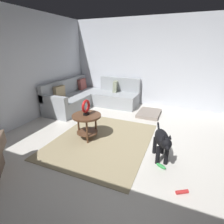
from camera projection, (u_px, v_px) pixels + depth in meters
ground_plane at (132, 153)px, 3.27m from camera, size 6.00×6.00×0.10m
wall_back at (8, 71)px, 3.84m from camera, size 6.00×0.12×2.70m
wall_right at (161, 64)px, 5.30m from camera, size 0.12×6.00×2.70m
area_rug at (102, 140)px, 3.64m from camera, size 2.30×1.90×0.01m
sectional_couch at (90, 98)px, 5.59m from camera, size 2.20×2.25×0.88m
side_table at (87, 120)px, 3.58m from camera, size 0.60×0.60×0.54m
torus_sculpture at (86, 107)px, 3.47m from camera, size 0.28×0.08×0.33m
dog_bed_mat at (149, 113)px, 4.97m from camera, size 0.80×0.60×0.09m
dog at (162, 141)px, 2.89m from camera, size 0.82×0.38×0.63m
dog_toy_ball at (164, 134)px, 3.83m from camera, size 0.08×0.08×0.08m
dog_toy_rope at (182, 192)px, 2.32m from camera, size 0.13×0.17×0.05m
dog_toy_bone at (161, 166)px, 2.81m from camera, size 0.13×0.19×0.06m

